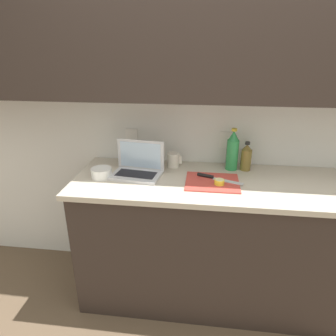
{
  "coord_description": "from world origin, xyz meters",
  "views": [
    {
      "loc": [
        -0.11,
        -1.79,
        1.75
      ],
      "look_at": [
        -0.33,
        -0.01,
        1.02
      ],
      "focal_mm": 32.0,
      "sensor_mm": 36.0,
      "label": 1
    }
  ],
  "objects_px": {
    "knife": "(212,177)",
    "bottle_oil_tall": "(233,151)",
    "lemon_half_cut": "(220,182)",
    "measuring_cup": "(173,160)",
    "cutting_board": "(212,182)",
    "bottle_green_soda": "(246,157)",
    "bowl_white": "(101,173)",
    "laptop": "(138,167)"
  },
  "relations": [
    {
      "from": "bottle_oil_tall",
      "to": "bowl_white",
      "type": "bearing_deg",
      "value": -163.74
    },
    {
      "from": "cutting_board",
      "to": "bottle_green_soda",
      "type": "relative_size",
      "value": 1.65
    },
    {
      "from": "bowl_white",
      "to": "measuring_cup",
      "type": "bearing_deg",
      "value": 28.85
    },
    {
      "from": "bottle_oil_tall",
      "to": "bowl_white",
      "type": "height_order",
      "value": "bottle_oil_tall"
    },
    {
      "from": "lemon_half_cut",
      "to": "bottle_green_soda",
      "type": "distance_m",
      "value": 0.35
    },
    {
      "from": "measuring_cup",
      "to": "bowl_white",
      "type": "relative_size",
      "value": 0.8
    },
    {
      "from": "cutting_board",
      "to": "bowl_white",
      "type": "bearing_deg",
      "value": -179.61
    },
    {
      "from": "laptop",
      "to": "knife",
      "type": "xyz_separation_m",
      "value": [
        0.49,
        -0.02,
        -0.04
      ]
    },
    {
      "from": "lemon_half_cut",
      "to": "bottle_oil_tall",
      "type": "relative_size",
      "value": 0.21
    },
    {
      "from": "lemon_half_cut",
      "to": "knife",
      "type": "bearing_deg",
      "value": 119.92
    },
    {
      "from": "laptop",
      "to": "bottle_green_soda",
      "type": "relative_size",
      "value": 1.72
    },
    {
      "from": "cutting_board",
      "to": "measuring_cup",
      "type": "height_order",
      "value": "measuring_cup"
    },
    {
      "from": "lemon_half_cut",
      "to": "bottle_oil_tall",
      "type": "height_order",
      "value": "bottle_oil_tall"
    },
    {
      "from": "laptop",
      "to": "cutting_board",
      "type": "distance_m",
      "value": 0.51
    },
    {
      "from": "laptop",
      "to": "bottle_green_soda",
      "type": "xyz_separation_m",
      "value": [
        0.73,
        0.18,
        0.04
      ]
    },
    {
      "from": "laptop",
      "to": "bottle_green_soda",
      "type": "bearing_deg",
      "value": 21.45
    },
    {
      "from": "lemon_half_cut",
      "to": "cutting_board",
      "type": "bearing_deg",
      "value": 142.02
    },
    {
      "from": "bottle_green_soda",
      "to": "bowl_white",
      "type": "relative_size",
      "value": 1.51
    },
    {
      "from": "cutting_board",
      "to": "bottle_oil_tall",
      "type": "distance_m",
      "value": 0.31
    },
    {
      "from": "lemon_half_cut",
      "to": "measuring_cup",
      "type": "relative_size",
      "value": 0.58
    },
    {
      "from": "bottle_green_soda",
      "to": "bowl_white",
      "type": "xyz_separation_m",
      "value": [
        -0.96,
        -0.25,
        -0.06
      ]
    },
    {
      "from": "laptop",
      "to": "knife",
      "type": "relative_size",
      "value": 1.18
    },
    {
      "from": "laptop",
      "to": "bowl_white",
      "type": "bearing_deg",
      "value": -154.31
    },
    {
      "from": "cutting_board",
      "to": "lemon_half_cut",
      "type": "relative_size",
      "value": 5.4
    },
    {
      "from": "cutting_board",
      "to": "knife",
      "type": "xyz_separation_m",
      "value": [
        -0.0,
        0.05,
        0.01
      ]
    },
    {
      "from": "laptop",
      "to": "bottle_oil_tall",
      "type": "distance_m",
      "value": 0.66
    },
    {
      "from": "bottle_green_soda",
      "to": "bowl_white",
      "type": "height_order",
      "value": "bottle_green_soda"
    },
    {
      "from": "cutting_board",
      "to": "bowl_white",
      "type": "xyz_separation_m",
      "value": [
        -0.73,
        -0.0,
        0.03
      ]
    },
    {
      "from": "knife",
      "to": "bottle_oil_tall",
      "type": "xyz_separation_m",
      "value": [
        0.14,
        0.2,
        0.12
      ]
    },
    {
      "from": "bowl_white",
      "to": "cutting_board",
      "type": "bearing_deg",
      "value": 0.39
    },
    {
      "from": "cutting_board",
      "to": "measuring_cup",
      "type": "distance_m",
      "value": 0.37
    },
    {
      "from": "laptop",
      "to": "bowl_white",
      "type": "height_order",
      "value": "laptop"
    },
    {
      "from": "knife",
      "to": "bottle_oil_tall",
      "type": "bearing_deg",
      "value": 75.18
    },
    {
      "from": "knife",
      "to": "bottle_oil_tall",
      "type": "relative_size",
      "value": 1.01
    },
    {
      "from": "bottle_green_soda",
      "to": "bowl_white",
      "type": "bearing_deg",
      "value": -165.3
    },
    {
      "from": "bottle_green_soda",
      "to": "measuring_cup",
      "type": "bearing_deg",
      "value": -179.57
    },
    {
      "from": "knife",
      "to": "measuring_cup",
      "type": "xyz_separation_m",
      "value": [
        -0.27,
        0.19,
        0.03
      ]
    },
    {
      "from": "bottle_green_soda",
      "to": "bottle_oil_tall",
      "type": "bearing_deg",
      "value": 180.0
    },
    {
      "from": "bottle_oil_tall",
      "to": "cutting_board",
      "type": "bearing_deg",
      "value": -118.7
    },
    {
      "from": "bowl_white",
      "to": "lemon_half_cut",
      "type": "bearing_deg",
      "value": -2.26
    },
    {
      "from": "cutting_board",
      "to": "bowl_white",
      "type": "relative_size",
      "value": 2.49
    },
    {
      "from": "lemon_half_cut",
      "to": "bottle_green_soda",
      "type": "bearing_deg",
      "value": 56.61
    }
  ]
}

